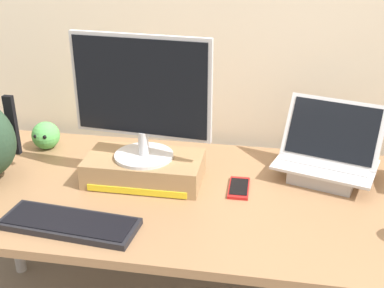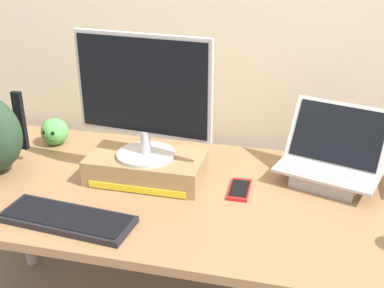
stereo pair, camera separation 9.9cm
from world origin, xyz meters
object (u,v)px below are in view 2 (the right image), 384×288
at_px(plush_toy, 55,132).
at_px(toner_box_yellow, 147,167).
at_px(external_keyboard, 67,219).
at_px(open_laptop, 330,167).
at_px(desktop_monitor, 143,96).
at_px(cell_phone, 239,189).

bearing_deg(plush_toy, toner_box_yellow, -23.06).
relative_size(external_keyboard, plush_toy, 3.83).
relative_size(toner_box_yellow, open_laptop, 1.03).
height_order(desktop_monitor, cell_phone, desktop_monitor).
xyz_separation_m(open_laptop, plush_toy, (-1.10, 0.06, -0.00)).
height_order(toner_box_yellow, cell_phone, toner_box_yellow).
distance_m(toner_box_yellow, desktop_monitor, 0.27).
bearing_deg(plush_toy, cell_phone, -14.43).
height_order(toner_box_yellow, external_keyboard, toner_box_yellow).
distance_m(toner_box_yellow, open_laptop, 0.65).
relative_size(toner_box_yellow, external_keyboard, 0.95).
xyz_separation_m(toner_box_yellow, open_laptop, (0.64, 0.13, 0.01)).
relative_size(desktop_monitor, external_keyboard, 1.12).
height_order(toner_box_yellow, desktop_monitor, desktop_monitor).
distance_m(toner_box_yellow, external_keyboard, 0.36).
relative_size(desktop_monitor, open_laptop, 1.21).
bearing_deg(external_keyboard, plush_toy, 126.39).
distance_m(cell_phone, plush_toy, 0.83).
height_order(cell_phone, plush_toy, plush_toy).
height_order(toner_box_yellow, open_laptop, open_laptop).
bearing_deg(desktop_monitor, plush_toy, 162.63).
distance_m(desktop_monitor, cell_phone, 0.46).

